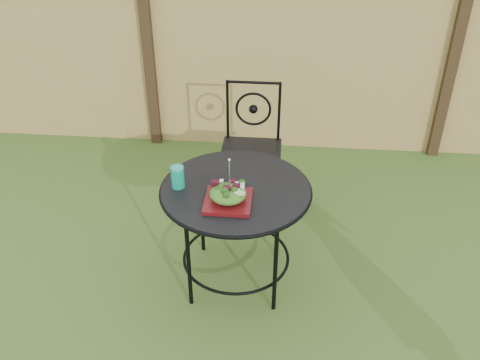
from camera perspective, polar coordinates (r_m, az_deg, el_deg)
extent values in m
plane|color=#2A4B18|center=(3.41, 5.15, -14.61)|extent=(60.00, 60.00, 0.00)
cube|color=tan|center=(4.78, 6.12, 13.23)|extent=(8.00, 0.05, 1.80)
cube|color=black|center=(4.87, -9.78, 13.95)|extent=(0.09, 0.09, 1.90)
cube|color=black|center=(4.92, 21.83, 12.26)|extent=(0.09, 0.09, 1.90)
cylinder|color=black|center=(3.21, -0.46, -0.99)|extent=(0.90, 0.90, 0.02)
torus|color=black|center=(3.22, -0.46, -1.08)|extent=(0.92, 0.92, 0.02)
torus|color=black|center=(3.54, -0.42, -8.16)|extent=(0.70, 0.70, 0.02)
cylinder|color=black|center=(3.63, 4.10, -3.61)|extent=(0.03, 0.03, 0.71)
cylinder|color=black|center=(3.66, -4.12, -3.16)|extent=(0.03, 0.03, 0.71)
cylinder|color=black|center=(3.27, -5.51, -8.60)|extent=(0.03, 0.03, 0.71)
cylinder|color=black|center=(3.22, 3.80, -9.18)|extent=(0.03, 0.03, 0.71)
cube|color=black|center=(4.10, 1.17, 2.89)|extent=(0.46, 0.46, 0.03)
cylinder|color=black|center=(4.07, 1.47, 10.36)|extent=(0.42, 0.02, 0.02)
torus|color=black|center=(4.16, 1.43, 7.56)|extent=(0.28, 0.02, 0.28)
cylinder|color=black|center=(4.07, -1.88, -1.20)|extent=(0.02, 0.02, 0.44)
cylinder|color=black|center=(4.05, 3.75, -1.49)|extent=(0.02, 0.02, 0.44)
cylinder|color=black|center=(4.41, -1.27, 1.73)|extent=(0.02, 0.02, 0.44)
cylinder|color=black|center=(4.39, 3.94, 1.48)|extent=(0.02, 0.02, 0.44)
cylinder|color=black|center=(4.18, -1.33, 7.43)|extent=(0.02, 0.02, 0.50)
cylinder|color=black|center=(4.16, 4.19, 7.19)|extent=(0.02, 0.02, 0.50)
cube|color=#41090A|center=(3.08, -1.28, -2.26)|extent=(0.27, 0.27, 0.02)
ellipsoid|color=#235614|center=(3.05, -1.29, -1.47)|extent=(0.21, 0.21, 0.08)
cylinder|color=silver|center=(2.97, -1.13, 0.58)|extent=(0.01, 0.01, 0.18)
cylinder|color=#0EA888|center=(3.20, -6.66, 0.33)|extent=(0.08, 0.08, 0.14)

